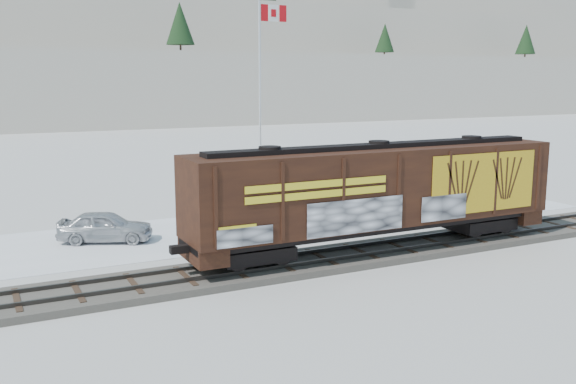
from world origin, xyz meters
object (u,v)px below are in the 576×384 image
hopper_railcar (378,190)px  car_white (247,209)px  flagpole (262,129)px  car_dark (377,207)px  car_silver (105,226)px

hopper_railcar → car_white: hopper_railcar is taller
flagpole → car_dark: bearing=-64.5°
hopper_railcar → flagpole: flagpole is taller
car_white → car_dark: car_white is taller
hopper_railcar → car_dark: (4.30, 6.23, -2.30)m
hopper_railcar → car_silver: size_ratio=3.93×
hopper_railcar → car_white: size_ratio=3.53×
car_dark → car_white: bearing=74.5°
hopper_railcar → car_silver: bearing=143.1°
car_silver → car_dark: (14.62, -1.54, -0.11)m
hopper_railcar → car_white: 8.96m
flagpole → car_white: 7.57m
flagpole → car_dark: 9.33m
hopper_railcar → car_silver: (-10.32, 7.77, -2.19)m
car_white → car_dark: 7.32m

